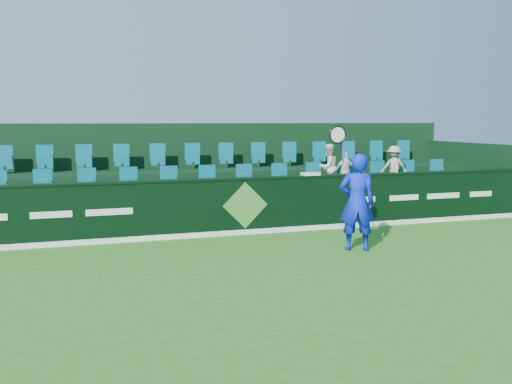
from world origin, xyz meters
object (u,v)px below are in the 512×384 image
object	(u,v)px
tennis_player	(357,202)
spectator_left	(328,167)
drinks_bottle	(397,169)
towel	(311,174)
spectator_right	(394,167)
spectator_middle	(345,171)

from	to	relation	value
tennis_player	spectator_left	bearing A→B (deg)	73.84
spectator_left	drinks_bottle	distance (m)	1.80
spectator_left	towel	distance (m)	1.51
tennis_player	spectator_right	size ratio (longest dim) A/B	2.21
drinks_bottle	spectator_left	bearing A→B (deg)	141.51
towel	spectator_middle	bearing A→B (deg)	36.31
spectator_left	drinks_bottle	xyz separation A→B (m)	(1.41, -1.12, 0.02)
tennis_player	towel	distance (m)	2.41
tennis_player	spectator_middle	size ratio (longest dim) A/B	2.51
tennis_player	drinks_bottle	distance (m)	3.42
tennis_player	spectator_middle	world-z (taller)	tennis_player
drinks_bottle	spectator_middle	bearing A→B (deg)	128.70
spectator_middle	drinks_bottle	distance (m)	1.44
spectator_middle	towel	distance (m)	1.89
spectator_left	towel	xyz separation A→B (m)	(-1.01, -1.12, -0.05)
drinks_bottle	tennis_player	bearing A→B (deg)	-135.52
spectator_left	spectator_middle	bearing A→B (deg)	161.26
spectator_right	towel	world-z (taller)	spectator_right
tennis_player	towel	size ratio (longest dim) A/B	6.12
spectator_middle	towel	xyz separation A→B (m)	(-1.52, -1.12, 0.06)
tennis_player	spectator_right	bearing A→B (deg)	49.12
spectator_right	drinks_bottle	distance (m)	1.27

